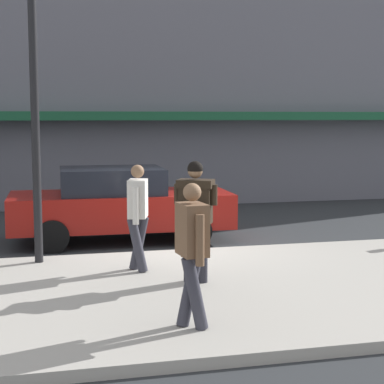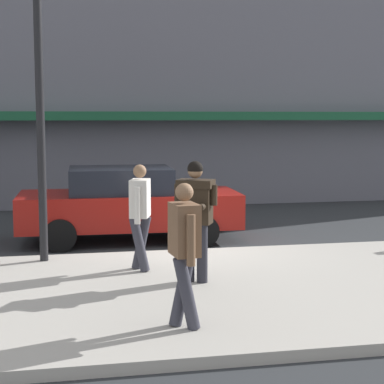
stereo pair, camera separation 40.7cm
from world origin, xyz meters
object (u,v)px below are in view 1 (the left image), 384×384
(pedestrian_in_light_coat, at_px, (138,211))
(street_lamp_post, at_px, (34,82))
(pedestrian_dark_coat, at_px, (192,246))
(parked_sedan_mid, at_px, (119,204))
(man_texting_on_phone, at_px, (195,208))

(pedestrian_in_light_coat, relative_size, street_lamp_post, 0.35)
(pedestrian_in_light_coat, height_order, pedestrian_dark_coat, same)
(parked_sedan_mid, height_order, street_lamp_post, street_lamp_post)
(pedestrian_in_light_coat, bearing_deg, street_lamp_post, 147.07)
(man_texting_on_phone, height_order, pedestrian_in_light_coat, man_texting_on_phone)
(pedestrian_dark_coat, bearing_deg, street_lamp_post, 113.66)
(parked_sedan_mid, relative_size, pedestrian_dark_coat, 2.67)
(man_texting_on_phone, height_order, street_lamp_post, street_lamp_post)
(man_texting_on_phone, bearing_deg, pedestrian_in_light_coat, 128.12)
(parked_sedan_mid, bearing_deg, pedestrian_dark_coat, -89.36)
(pedestrian_in_light_coat, xyz_separation_m, street_lamp_post, (-1.54, 1.00, 2.03))
(man_texting_on_phone, distance_m, pedestrian_dark_coat, 2.07)
(parked_sedan_mid, xyz_separation_m, pedestrian_dark_coat, (0.07, -6.07, 0.32))
(man_texting_on_phone, bearing_deg, pedestrian_dark_coat, -105.15)
(parked_sedan_mid, bearing_deg, pedestrian_in_light_coat, -91.86)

